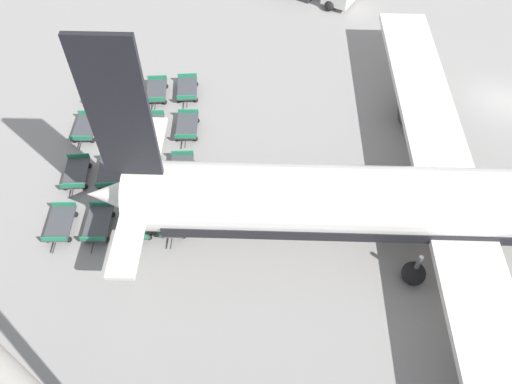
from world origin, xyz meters
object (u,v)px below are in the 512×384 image
object	(u,v)px
baggage_dolly_row_near_col_c	(76,173)
baggage_dolly_row_mid_b_col_d	(139,222)
baggage_dolly_row_mid_a_col_a	(126,92)
baggage_dolly_row_mid_b_col_b	(153,128)
baggage_dolly_row_far_col_c	(182,170)
airplane	(477,206)
baggage_dolly_row_far_col_a	(187,89)
baggage_dolly_row_near_col_b	(85,128)
baggage_dolly_row_mid_a_col_b	(119,128)
baggage_dolly_row_mid_a_col_d	(98,224)
baggage_dolly_row_mid_b_col_a	(157,91)
baggage_dolly_row_mid_b_col_c	(147,170)
baggage_dolly_row_near_col_a	(98,91)
baggage_dolly_row_near_col_d	(60,224)
baggage_dolly_row_mid_a_col_c	(110,173)
baggage_dolly_row_far_col_b	(187,127)
baggage_dolly_row_far_col_d	(175,220)

from	to	relation	value
baggage_dolly_row_near_col_c	baggage_dolly_row_mid_b_col_d	xyz separation A→B (m)	(3.90, 4.53, 0.00)
baggage_dolly_row_near_col_c	baggage_dolly_row_mid_a_col_a	xyz separation A→B (m)	(-7.96, 1.98, 0.00)
baggage_dolly_row_mid_b_col_b	baggage_dolly_row_far_col_c	size ratio (longest dim) A/B	1.00
airplane	baggage_dolly_row_mid_b_col_b	distance (m)	21.22
baggage_dolly_row_far_col_a	baggage_dolly_row_near_col_b	bearing A→B (deg)	-59.13
baggage_dolly_row_near_col_c	baggage_dolly_row_mid_a_col_b	distance (m)	4.65
baggage_dolly_row_mid_a_col_d	baggage_dolly_row_far_col_a	world-z (taller)	same
baggage_dolly_row_mid_b_col_a	baggage_dolly_row_mid_b_col_c	size ratio (longest dim) A/B	1.01
baggage_dolly_row_near_col_a	baggage_dolly_row_mid_b_col_c	bearing A→B (deg)	30.26
baggage_dolly_row_near_col_a	baggage_dolly_row_near_col_d	xyz separation A→B (m)	(12.13, 0.03, 0.00)
baggage_dolly_row_mid_b_col_a	baggage_dolly_row_mid_a_col_d	bearing A→B (deg)	-9.99
baggage_dolly_row_near_col_b	baggage_dolly_row_mid_b_col_d	distance (m)	9.38
baggage_dolly_row_mid_b_col_d	baggage_dolly_row_far_col_a	size ratio (longest dim) A/B	1.00
baggage_dolly_row_mid_a_col_b	baggage_dolly_row_mid_b_col_a	world-z (taller)	same
baggage_dolly_row_mid_a_col_d	baggage_dolly_row_near_col_a	bearing A→B (deg)	-169.49
baggage_dolly_row_far_col_c	baggage_dolly_row_far_col_a	bearing A→B (deg)	-178.49
baggage_dolly_row_mid_a_col_c	baggage_dolly_row_mid_b_col_a	world-z (taller)	same
airplane	baggage_dolly_row_mid_b_col_b	size ratio (longest dim) A/B	13.09
baggage_dolly_row_near_col_d	baggage_dolly_row_far_col_b	xyz separation A→B (m)	(-8.17, 6.89, 0.00)
baggage_dolly_row_mid_a_col_b	baggage_dolly_row_mid_b_col_d	bearing A→B (deg)	16.96
baggage_dolly_row_mid_a_col_b	baggage_dolly_row_mid_a_col_d	distance (m)	8.15
baggage_dolly_row_near_col_b	baggage_dolly_row_near_col_d	world-z (taller)	same
baggage_dolly_row_far_col_c	baggage_dolly_row_far_col_d	size ratio (longest dim) A/B	0.99
baggage_dolly_row_mid_a_col_c	baggage_dolly_row_mid_b_col_c	xyz separation A→B (m)	(-0.17, 2.37, 0.00)
baggage_dolly_row_far_col_a	baggage_dolly_row_far_col_c	world-z (taller)	same
baggage_dolly_row_mid_a_col_b	baggage_dolly_row_mid_a_col_c	size ratio (longest dim) A/B	1.00
baggage_dolly_row_mid_b_col_c	baggage_dolly_row_far_col_b	size ratio (longest dim) A/B	1.00
baggage_dolly_row_near_col_c	baggage_dolly_row_mid_b_col_a	bearing A→B (deg)	152.12
baggage_dolly_row_mid_b_col_d	baggage_dolly_row_far_col_b	bearing A→B (deg)	164.49
baggage_dolly_row_mid_b_col_c	baggage_dolly_row_mid_a_col_c	bearing A→B (deg)	-85.95
baggage_dolly_row_near_col_b	baggage_dolly_row_mid_a_col_c	bearing A→B (deg)	30.13
baggage_dolly_row_near_col_d	baggage_dolly_row_far_col_b	distance (m)	10.69
baggage_dolly_row_near_col_c	baggage_dolly_row_far_col_d	world-z (taller)	same
baggage_dolly_row_near_col_c	baggage_dolly_row_far_col_c	world-z (taller)	same
baggage_dolly_row_near_col_c	baggage_dolly_row_mid_b_col_b	xyz separation A→B (m)	(-4.14, 4.39, 0.00)
baggage_dolly_row_near_col_a	baggage_dolly_row_mid_b_col_d	bearing A→B (deg)	21.14
baggage_dolly_row_mid_b_col_b	baggage_dolly_row_mid_a_col_d	bearing A→B (deg)	-15.56
baggage_dolly_row_mid_b_col_a	baggage_dolly_row_mid_b_col_c	distance (m)	7.80
baggage_dolly_row_near_col_d	baggage_dolly_row_far_col_d	distance (m)	6.73
baggage_dolly_row_near_col_d	baggage_dolly_row_far_col_b	world-z (taller)	same
baggage_dolly_row_mid_b_col_a	baggage_dolly_row_mid_b_col_b	size ratio (longest dim) A/B	1.01
baggage_dolly_row_mid_a_col_a	baggage_dolly_row_far_col_d	distance (m)	12.61
baggage_dolly_row_near_col_d	baggage_dolly_row_mid_a_col_a	world-z (taller)	same
baggage_dolly_row_mid_a_col_d	baggage_dolly_row_far_col_c	world-z (taller)	same
baggage_dolly_row_mid_a_col_c	baggage_dolly_row_mid_b_col_a	distance (m)	8.24
baggage_dolly_row_mid_a_col_d	baggage_dolly_row_mid_b_col_c	bearing A→B (deg)	150.41
baggage_dolly_row_near_col_b	baggage_dolly_row_far_col_b	size ratio (longest dim) A/B	1.00
baggage_dolly_row_mid_a_col_d	baggage_dolly_row_far_col_b	world-z (taller)	same
baggage_dolly_row_mid_a_col_b	baggage_dolly_row_far_col_a	distance (m)	6.00
baggage_dolly_row_far_col_a	baggage_dolly_row_near_col_a	bearing A→B (deg)	-89.57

